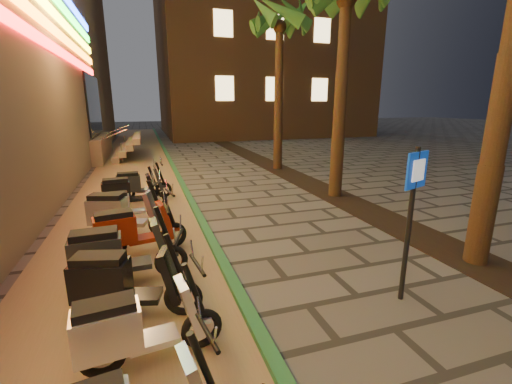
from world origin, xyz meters
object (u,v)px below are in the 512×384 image
object	(u,v)px
scooter_5	(132,328)
pedestrian_sign	(412,204)
scooter_6	(121,282)
scooter_8	(130,230)
scooter_10	(126,205)
scooter_11	(127,192)
scooter_12	(137,184)
scooter_7	(115,254)
scooter_9	(121,213)

from	to	relation	value
scooter_5	pedestrian_sign	bearing A→B (deg)	-3.79
scooter_6	scooter_8	xyz separation A→B (m)	(0.06, 2.04, 0.00)
scooter_10	scooter_11	bearing A→B (deg)	86.64
scooter_8	scooter_12	distance (m)	4.18
scooter_5	scooter_6	xyz separation A→B (m)	(-0.16, 1.03, 0.03)
scooter_8	scooter_10	size ratio (longest dim) A/B	1.18
pedestrian_sign	scooter_7	distance (m)	4.54
scooter_6	pedestrian_sign	bearing A→B (deg)	3.52
scooter_5	scooter_8	distance (m)	3.08
scooter_5	scooter_12	world-z (taller)	scooter_5
scooter_6	scooter_10	bearing A→B (deg)	106.56
scooter_11	scooter_12	world-z (taller)	scooter_11
pedestrian_sign	scooter_8	distance (m)	4.93
scooter_10	scooter_11	distance (m)	1.08
scooter_11	scooter_12	distance (m)	1.06
scooter_11	scooter_12	size ratio (longest dim) A/B	1.05
scooter_6	scooter_11	size ratio (longest dim) A/B	1.01
scooter_5	scooter_10	distance (m)	5.16
scooter_9	scooter_10	xyz separation A→B (m)	(0.07, 0.97, -0.11)
scooter_6	scooter_11	world-z (taller)	scooter_6
pedestrian_sign	scooter_8	bearing A→B (deg)	123.63
scooter_6	scooter_10	size ratio (longest dim) A/B	1.17
scooter_5	scooter_12	bearing A→B (deg)	83.12
scooter_12	scooter_7	bearing A→B (deg)	-95.60
pedestrian_sign	scooter_11	bearing A→B (deg)	104.01
scooter_8	scooter_12	size ratio (longest dim) A/B	1.08
scooter_9	scooter_10	distance (m)	0.98
scooter_5	scooter_10	bearing A→B (deg)	85.89
scooter_10	scooter_12	size ratio (longest dim) A/B	0.91
pedestrian_sign	scooter_5	world-z (taller)	pedestrian_sign
scooter_9	scooter_10	bearing A→B (deg)	103.31
scooter_5	scooter_11	distance (m)	6.24
pedestrian_sign	scooter_9	size ratio (longest dim) A/B	1.28
scooter_6	scooter_8	distance (m)	2.05
scooter_5	scooter_11	size ratio (longest dim) A/B	0.96
pedestrian_sign	scooter_6	xyz separation A→B (m)	(-3.95, 0.82, -0.96)
scooter_8	scooter_9	size ratio (longest dim) A/B	0.97
pedestrian_sign	scooter_12	world-z (taller)	pedestrian_sign
pedestrian_sign	scooter_5	xyz separation A→B (m)	(-3.79, -0.21, -1.00)
scooter_7	scooter_10	size ratio (longest dim) A/B	1.22
scooter_6	scooter_5	bearing A→B (deg)	-65.80
scooter_11	scooter_8	bearing A→B (deg)	-90.60
scooter_6	scooter_7	distance (m)	0.95
scooter_7	scooter_12	size ratio (longest dim) A/B	1.12
scooter_11	scooter_6	bearing A→B (deg)	-92.48
scooter_8	pedestrian_sign	bearing A→B (deg)	-47.19
scooter_8	scooter_10	distance (m)	2.09
pedestrian_sign	scooter_6	distance (m)	4.15
scooter_5	scooter_8	bearing A→B (deg)	84.96
scooter_5	scooter_6	world-z (taller)	scooter_6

